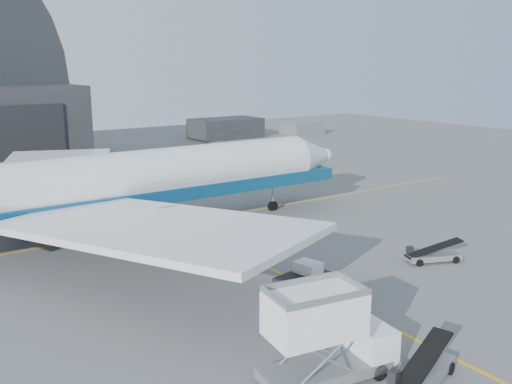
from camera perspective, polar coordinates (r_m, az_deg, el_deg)
ground at (r=39.40m, az=5.85°, el=-9.75°), size 200.00×200.00×0.00m
taxi_lines at (r=49.05m, az=-3.88°, el=-5.11°), size 80.00×42.12×0.02m
distant_bldg_a at (r=118.10m, az=-3.02°, el=5.43°), size 14.00×8.00×4.00m
distant_bldg_b at (r=124.76m, az=4.63°, el=5.80°), size 8.00×6.00×2.80m
airliner at (r=50.53m, az=-13.98°, el=0.81°), size 49.99×48.47×17.54m
catering_truck at (r=28.16m, az=6.86°, el=-14.12°), size 7.07×3.51×4.65m
pushback_tug at (r=39.56m, az=4.76°, el=-8.59°), size 4.15×2.88×1.76m
belt_loader_a at (r=29.65m, az=16.20°, el=-16.97°), size 5.04×2.79×1.89m
belt_loader_b at (r=46.38m, az=17.24°, el=-6.06°), size 4.53×2.93×1.72m
traffic_cone at (r=44.11m, az=-1.45°, el=-6.86°), size 0.33×0.33×0.48m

